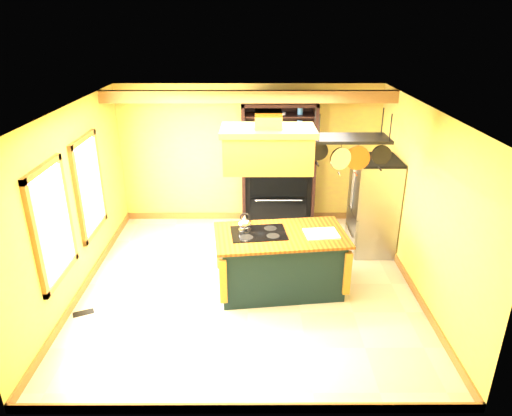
{
  "coord_description": "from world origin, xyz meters",
  "views": [
    {
      "loc": [
        0.1,
        -6.05,
        3.83
      ],
      "look_at": [
        0.12,
        0.3,
        1.15
      ],
      "focal_mm": 32.0,
      "sensor_mm": 36.0,
      "label": 1
    }
  ],
  "objects_px": {
    "pot_rack": "(350,145)",
    "kitchen_island": "(280,261)",
    "refrigerator": "(373,208)",
    "range_hood": "(268,146)",
    "hutch": "(278,180)"
  },
  "relations": [
    {
      "from": "refrigerator",
      "to": "range_hood",
      "type": "bearing_deg",
      "value": -145.7
    },
    {
      "from": "range_hood",
      "to": "pot_rack",
      "type": "height_order",
      "value": "same"
    },
    {
      "from": "kitchen_island",
      "to": "hutch",
      "type": "height_order",
      "value": "hutch"
    },
    {
      "from": "kitchen_island",
      "to": "refrigerator",
      "type": "height_order",
      "value": "refrigerator"
    },
    {
      "from": "pot_rack",
      "to": "refrigerator",
      "type": "bearing_deg",
      "value": 59.36
    },
    {
      "from": "kitchen_island",
      "to": "pot_rack",
      "type": "height_order",
      "value": "pot_rack"
    },
    {
      "from": "pot_rack",
      "to": "kitchen_island",
      "type": "bearing_deg",
      "value": -179.85
    },
    {
      "from": "pot_rack",
      "to": "hutch",
      "type": "xyz_separation_m",
      "value": [
        -0.83,
        2.35,
        -1.32
      ]
    },
    {
      "from": "range_hood",
      "to": "refrigerator",
      "type": "xyz_separation_m",
      "value": [
        1.85,
        1.26,
        -1.43
      ]
    },
    {
      "from": "range_hood",
      "to": "refrigerator",
      "type": "bearing_deg",
      "value": 34.3
    },
    {
      "from": "range_hood",
      "to": "refrigerator",
      "type": "relative_size",
      "value": 0.77
    },
    {
      "from": "range_hood",
      "to": "pot_rack",
      "type": "distance_m",
      "value": 1.1
    },
    {
      "from": "pot_rack",
      "to": "hutch",
      "type": "relative_size",
      "value": 0.44
    },
    {
      "from": "kitchen_island",
      "to": "refrigerator",
      "type": "relative_size",
      "value": 1.23
    },
    {
      "from": "refrigerator",
      "to": "hutch",
      "type": "xyz_separation_m",
      "value": [
        -1.58,
        1.09,
        0.13
      ]
    }
  ]
}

